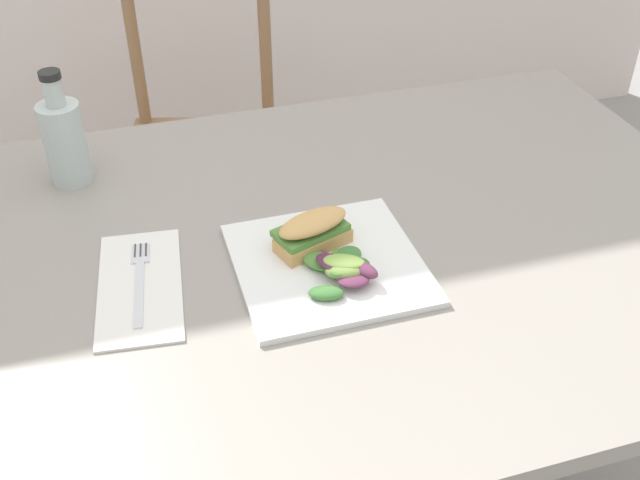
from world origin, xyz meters
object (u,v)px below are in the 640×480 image
Objects in this scene: fork_on_napkin at (140,276)px; bottle_cold_brew at (66,145)px; dining_table at (313,300)px; chair_wooden_far at (202,146)px; sandwich_half_front at (313,231)px; plate_lunch at (328,264)px.

bottle_cold_brew reaches higher than fork_on_napkin.
fork_on_napkin is at bearing -74.92° from bottle_cold_brew.
bottle_cold_brew is at bearing 139.15° from dining_table.
chair_wooden_far is at bearing 62.91° from bottle_cold_brew.
dining_table is 0.15m from sandwich_half_front.
plate_lunch is at bearing -10.83° from fork_on_napkin.
sandwich_half_front is at bearing -2.20° from fork_on_napkin.
plate_lunch is at bearing -45.53° from bottle_cold_brew.
dining_table is 11.16× the size of sandwich_half_front.
sandwich_half_front reaches higher than dining_table.
chair_wooden_far reaches higher than plate_lunch.
sandwich_half_front is at bearing -42.93° from bottle_cold_brew.
fork_on_napkin is (-0.21, -0.87, 0.30)m from chair_wooden_far.
chair_wooden_far is at bearing 93.50° from plate_lunch.
sandwich_half_front reaches higher than fork_on_napkin.
bottle_cold_brew is at bearing 137.07° from sandwich_half_front.
sandwich_half_front is 0.63× the size of bottle_cold_brew.
plate_lunch reaches higher than fork_on_napkin.
chair_wooden_far reaches higher than sandwich_half_front.
dining_table is at bearing -86.71° from chair_wooden_far.
fork_on_napkin is at bearing 169.17° from plate_lunch.
fork_on_napkin is at bearing -178.11° from dining_table.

